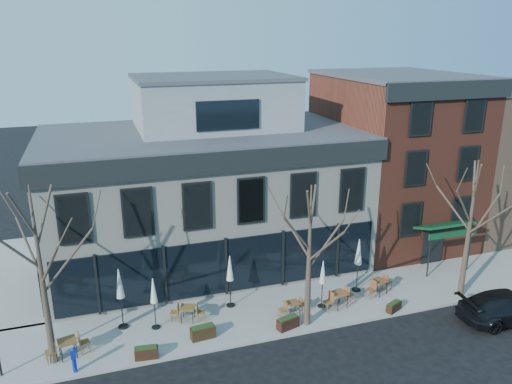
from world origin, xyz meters
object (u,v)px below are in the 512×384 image
object	(u,v)px
parked_sedan	(509,306)
call_box	(74,359)
umbrella_0	(120,287)
cafe_set_0	(68,346)

from	to	relation	value
parked_sedan	call_box	bearing A→B (deg)	87.31
call_box	umbrella_0	world-z (taller)	umbrella_0
parked_sedan	call_box	world-z (taller)	parked_sedan
call_box	cafe_set_0	xyz separation A→B (m)	(-0.28, 1.16, -0.12)
parked_sedan	call_box	size ratio (longest dim) A/B	4.38
call_box	cafe_set_0	size ratio (longest dim) A/B	0.61
call_box	cafe_set_0	distance (m)	1.20
parked_sedan	umbrella_0	world-z (taller)	umbrella_0
parked_sedan	call_box	distance (m)	20.45
call_box	umbrella_0	size ratio (longest dim) A/B	0.39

